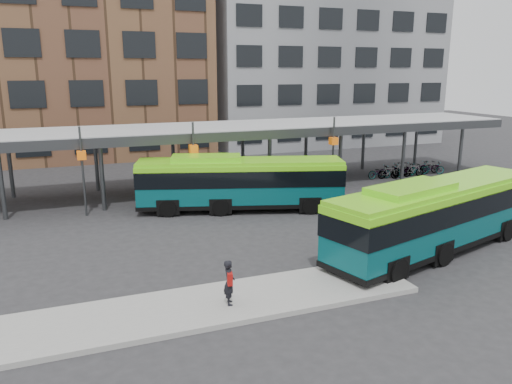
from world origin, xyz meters
name	(u,v)px	position (x,y,z in m)	size (l,w,h in m)	color
ground	(320,255)	(0.00, 0.00, 0.00)	(120.00, 120.00, 0.00)	#28282B
boarding_island	(216,304)	(-5.50, -3.00, 0.09)	(14.00, 3.00, 0.18)	gray
canopy	(226,130)	(-0.06, 12.87, 3.91)	(40.00, 6.53, 4.80)	#999B9E
building_brick	(52,31)	(-10.00, 32.00, 11.00)	(26.00, 14.00, 22.00)	brown
building_grey	(314,47)	(16.00, 32.00, 10.00)	(24.00, 14.00, 20.00)	slate
bus_front	(436,214)	(4.79, -1.36, 1.67)	(11.90, 5.60, 3.22)	#07494E
bus_rear	(240,182)	(-0.88, 7.85, 1.62)	(11.47, 5.59, 3.10)	#07494E
pedestrian	(229,282)	(-5.12, -3.31, 0.95)	(0.46, 0.64, 1.52)	black
bike_rack	(406,170)	(13.57, 12.06, 0.48)	(6.52, 1.40, 1.05)	slate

